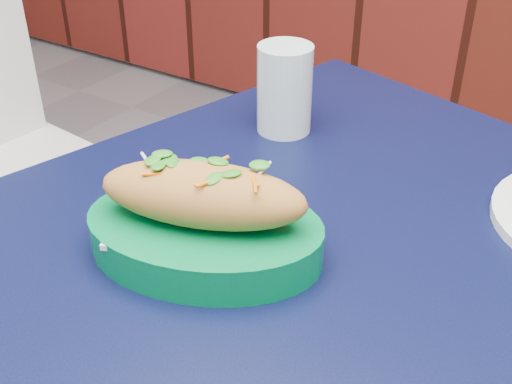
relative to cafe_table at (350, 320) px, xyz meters
The scene contains 3 objects.
cafe_table is the anchor object (origin of this frame).
banh_mi_basket 0.20m from the cafe_table, 149.70° to the right, with size 0.28×0.23×0.11m.
water_glass 0.33m from the cafe_table, 135.69° to the left, with size 0.08×0.08×0.12m, color silver.
Camera 1 is at (0.54, 0.84, 1.17)m, focal length 45.00 mm.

